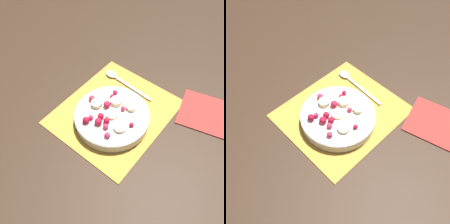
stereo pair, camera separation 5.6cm
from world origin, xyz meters
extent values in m
plane|color=#382619|center=(0.00, 0.00, 0.00)|extent=(3.00, 3.00, 0.00)
cube|color=gold|center=(0.00, 0.00, 0.00)|extent=(0.36, 0.32, 0.01)
cylinder|color=silver|center=(-0.03, -0.02, 0.02)|extent=(0.23, 0.23, 0.03)
torus|color=silver|center=(-0.03, -0.02, 0.03)|extent=(0.23, 0.23, 0.01)
cylinder|color=white|center=(-0.03, -0.02, 0.04)|extent=(0.21, 0.21, 0.00)
cylinder|color=beige|center=(-0.06, -0.07, 0.05)|extent=(0.04, 0.04, 0.01)
cylinder|color=beige|center=(-0.04, -0.02, 0.04)|extent=(0.05, 0.05, 0.01)
cylinder|color=beige|center=(-0.04, 0.04, 0.05)|extent=(0.05, 0.05, 0.01)
cylinder|color=beige|center=(0.02, -0.05, 0.05)|extent=(0.04, 0.04, 0.01)
cylinder|color=beige|center=(0.01, 0.00, 0.05)|extent=(0.04, 0.04, 0.01)
sphere|color=#B21433|center=(-0.10, 0.02, 0.05)|extent=(0.02, 0.02, 0.02)
sphere|color=#D12347|center=(-0.02, 0.01, 0.05)|extent=(0.02, 0.02, 0.02)
sphere|color=red|center=(-0.03, -0.09, 0.05)|extent=(0.01, 0.01, 0.01)
sphere|color=#B21433|center=(-0.07, -0.02, 0.05)|extent=(0.02, 0.02, 0.02)
sphere|color=red|center=(-0.09, -0.01, 0.05)|extent=(0.02, 0.02, 0.02)
sphere|color=#B21433|center=(-0.07, 0.00, 0.05)|extent=(0.02, 0.02, 0.02)
sphere|color=#DB3356|center=(-0.08, -0.03, 0.05)|extent=(0.02, 0.02, 0.02)
sphere|color=red|center=(0.04, 0.03, 0.05)|extent=(0.01, 0.01, 0.01)
sphere|color=#DB3356|center=(0.00, -0.03, 0.05)|extent=(0.01, 0.01, 0.01)
sphere|color=#D12347|center=(0.02, 0.02, 0.05)|extent=(0.01, 0.01, 0.01)
sphere|color=#DB3356|center=(-0.10, -0.06, 0.05)|extent=(0.02, 0.02, 0.02)
sphere|color=#DB3356|center=(-0.03, 0.07, 0.05)|extent=(0.02, 0.02, 0.02)
sphere|color=#D12347|center=(-0.09, 0.02, 0.05)|extent=(0.01, 0.01, 0.01)
cube|color=silver|center=(0.12, 0.01, 0.01)|extent=(0.02, 0.16, 0.00)
ellipsoid|color=silver|center=(0.12, 0.11, 0.01)|extent=(0.03, 0.04, 0.01)
cube|color=#A3332D|center=(0.18, -0.23, 0.00)|extent=(0.19, 0.19, 0.01)
camera|label=1|loc=(-0.38, -0.30, 0.64)|focal=40.00mm
camera|label=2|loc=(-0.34, -0.34, 0.64)|focal=40.00mm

